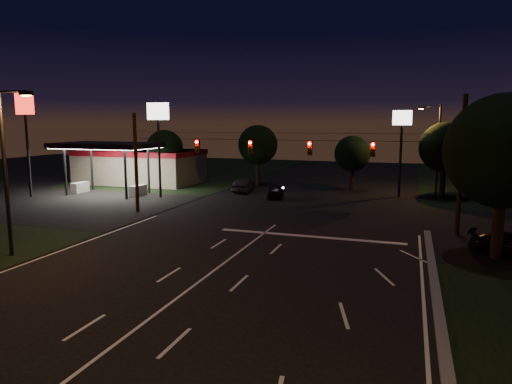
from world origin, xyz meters
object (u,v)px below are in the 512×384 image
at_px(utility_pole_right, 456,235).
at_px(tree_right_near, 504,152).
at_px(car_oncoming_a, 276,191).
at_px(car_cross, 512,245).
at_px(car_oncoming_b, 244,185).

bearing_deg(utility_pole_right, tree_right_near, -72.47).
bearing_deg(car_oncoming_a, car_cross, 128.12).
bearing_deg(car_oncoming_a, car_oncoming_b, -43.55).
distance_m(utility_pole_right, tree_right_near, 7.61).
height_order(tree_right_near, car_cross, tree_right_near).
bearing_deg(car_oncoming_b, tree_right_near, 134.31).
distance_m(utility_pole_right, car_oncoming_b, 23.51).
bearing_deg(car_cross, car_oncoming_a, 65.56).
bearing_deg(car_cross, car_oncoming_b, 67.03).
relative_size(car_oncoming_b, car_cross, 0.99).
height_order(tree_right_near, car_oncoming_a, tree_right_near).
bearing_deg(car_oncoming_a, utility_pole_right, 133.48).
relative_size(utility_pole_right, car_oncoming_a, 2.40).
relative_size(car_oncoming_a, car_oncoming_b, 0.89).
distance_m(car_oncoming_b, car_cross, 27.91).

